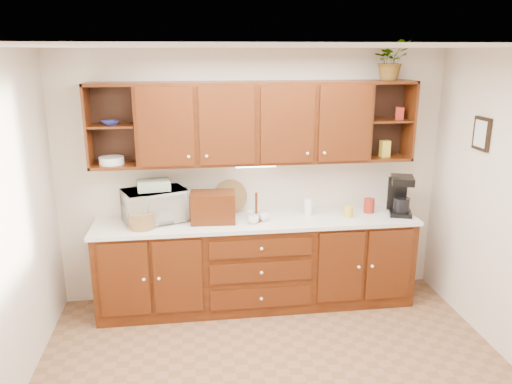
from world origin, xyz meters
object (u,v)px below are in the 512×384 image
object	(u,v)px
microwave	(155,205)
potted_plant	(391,60)
bread_box	(213,207)
coffee_maker	(400,196)

from	to	relation	value
microwave	potted_plant	size ratio (longest dim) A/B	1.52
potted_plant	bread_box	bearing A→B (deg)	-176.05
microwave	coffee_maker	distance (m)	2.50
potted_plant	microwave	bearing A→B (deg)	-179.46
bread_box	potted_plant	size ratio (longest dim) A/B	1.12
microwave	bread_box	bearing A→B (deg)	-30.95
coffee_maker	potted_plant	bearing A→B (deg)	159.53
coffee_maker	microwave	bearing A→B (deg)	-164.09
coffee_maker	potted_plant	size ratio (longest dim) A/B	1.05
microwave	coffee_maker	xyz separation A→B (m)	(2.50, -0.10, 0.03)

